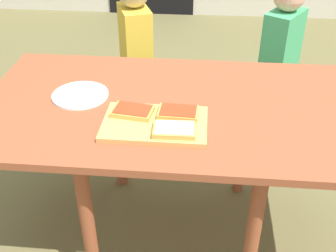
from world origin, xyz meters
The scene contains 9 objects.
ground_plane centered at (0.00, 0.00, 0.00)m, with size 16.00×16.00×0.00m, color brown.
dining_table centered at (0.00, 0.00, 0.61)m, with size 1.52×0.82×0.68m.
cutting_board centered at (-0.06, -0.16, 0.69)m, with size 0.37×0.24×0.02m, color tan.
pizza_slice_near_right centered at (0.01, -0.22, 0.71)m, with size 0.15×0.10×0.02m.
pizza_slice_far_right centered at (0.01, -0.11, 0.71)m, with size 0.15×0.10×0.02m.
pizza_slice_far_left centered at (-0.15, -0.11, 0.71)m, with size 0.15×0.11×0.02m.
plate_white_left centered at (-0.38, 0.03, 0.69)m, with size 0.22×0.22×0.01m, color white.
child_left centered at (-0.27, 0.72, 0.56)m, with size 0.22×0.27×0.99m.
child_right centered at (0.51, 0.80, 0.54)m, with size 0.25×0.28×0.96m.
Camera 1 is at (0.10, -1.38, 1.51)m, focal length 44.97 mm.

